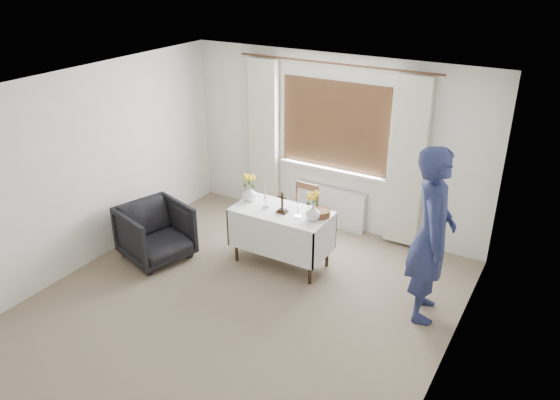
# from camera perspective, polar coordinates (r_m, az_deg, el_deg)

# --- Properties ---
(ground) EXTENTS (5.00, 5.00, 0.00)m
(ground) POSITION_cam_1_polar(r_m,az_deg,el_deg) (6.37, -4.56, -11.33)
(ground) COLOR gray
(ground) RESTS_ON ground
(altar_table) EXTENTS (1.24, 0.64, 0.76)m
(altar_table) POSITION_cam_1_polar(r_m,az_deg,el_deg) (6.99, 0.15, -3.94)
(altar_table) COLOR white
(altar_table) RESTS_ON ground
(wooden_chair) EXTENTS (0.40, 0.40, 0.84)m
(wooden_chair) POSITION_cam_1_polar(r_m,az_deg,el_deg) (7.50, 2.20, -1.54)
(wooden_chair) COLOR #4F311B
(wooden_chair) RESTS_ON ground
(armchair) EXTENTS (1.02, 1.00, 0.75)m
(armchair) POSITION_cam_1_polar(r_m,az_deg,el_deg) (7.31, -12.87, -3.34)
(armchair) COLOR black
(armchair) RESTS_ON ground
(person) EXTENTS (0.65, 0.82, 1.98)m
(person) POSITION_cam_1_polar(r_m,az_deg,el_deg) (6.00, 15.56, -3.54)
(person) COLOR navy
(person) RESTS_ON ground
(radiator) EXTENTS (1.10, 0.10, 0.60)m
(radiator) POSITION_cam_1_polar(r_m,az_deg,el_deg) (8.03, 5.16, -0.71)
(radiator) COLOR silver
(radiator) RESTS_ON ground
(wooden_cross) EXTENTS (0.14, 0.10, 0.28)m
(wooden_cross) POSITION_cam_1_polar(r_m,az_deg,el_deg) (6.71, 0.23, -0.26)
(wooden_cross) COLOR black
(wooden_cross) RESTS_ON altar_table
(candlestick_left) EXTENTS (0.10, 0.10, 0.31)m
(candlestick_left) POSITION_cam_1_polar(r_m,az_deg,el_deg) (6.82, -1.55, 0.32)
(candlestick_left) COLOR silver
(candlestick_left) RESTS_ON altar_table
(candlestick_right) EXTENTS (0.10, 0.10, 0.31)m
(candlestick_right) POSITION_cam_1_polar(r_m,az_deg,el_deg) (6.61, 1.88, -0.54)
(candlestick_right) COLOR silver
(candlestick_right) RESTS_ON altar_table
(flower_vase_left) EXTENTS (0.19, 0.19, 0.19)m
(flower_vase_left) POSITION_cam_1_polar(r_m,az_deg,el_deg) (7.08, -3.21, 0.70)
(flower_vase_left) COLOR white
(flower_vase_left) RESTS_ON altar_table
(flower_vase_right) EXTENTS (0.23, 0.23, 0.19)m
(flower_vase_right) POSITION_cam_1_polar(r_m,az_deg,el_deg) (6.57, 3.45, -1.31)
(flower_vase_right) COLOR white
(flower_vase_right) RESTS_ON altar_table
(wicker_basket) EXTENTS (0.29, 0.29, 0.09)m
(wicker_basket) POSITION_cam_1_polar(r_m,az_deg,el_deg) (6.68, 4.28, -1.37)
(wicker_basket) COLOR brown
(wicker_basket) RESTS_ON altar_table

